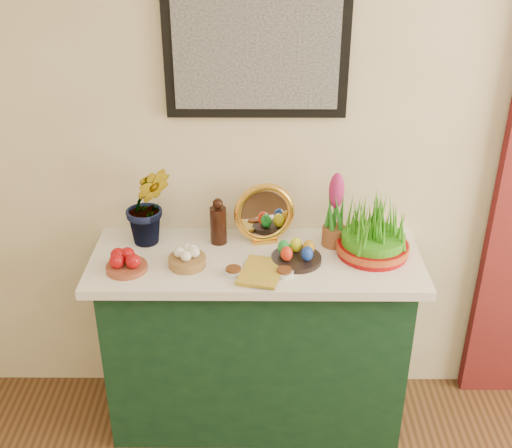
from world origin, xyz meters
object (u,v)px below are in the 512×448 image
at_px(hyacinth_green, 147,193).
at_px(mirror, 264,214).
at_px(book, 242,269).
at_px(sideboard, 256,343).
at_px(wheatgrass_sabzeh, 374,231).

bearing_deg(hyacinth_green, mirror, -8.01).
bearing_deg(book, hyacinth_green, 163.58).
bearing_deg(hyacinth_green, sideboard, -24.50).
bearing_deg(hyacinth_green, wheatgrass_sabzeh, -15.97).
bearing_deg(wheatgrass_sabzeh, sideboard, -177.70).
bearing_deg(sideboard, wheatgrass_sabzeh, 2.30).
bearing_deg(mirror, wheatgrass_sabzeh, -14.34).
relative_size(sideboard, mirror, 4.71).
height_order(mirror, book, mirror).
relative_size(book, wheatgrass_sabzeh, 0.71).
height_order(hyacinth_green, mirror, hyacinth_green).
relative_size(mirror, wheatgrass_sabzeh, 0.90).
distance_m(hyacinth_green, mirror, 0.51).
bearing_deg(mirror, sideboard, -104.56).
height_order(sideboard, wheatgrass_sabzeh, wheatgrass_sabzeh).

